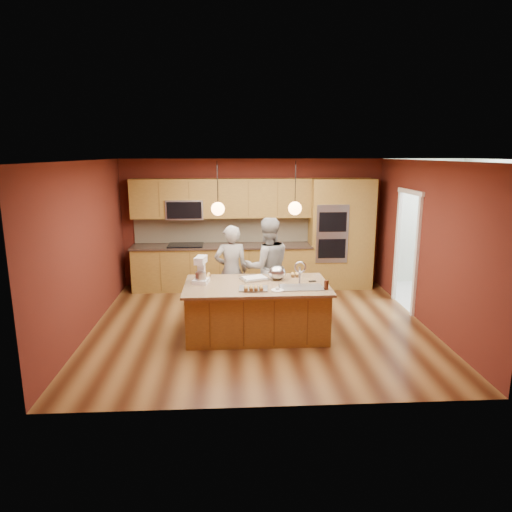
{
  "coord_description": "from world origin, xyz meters",
  "views": [
    {
      "loc": [
        -0.48,
        -7.15,
        2.81
      ],
      "look_at": [
        -0.07,
        -0.1,
        1.21
      ],
      "focal_mm": 32.0,
      "sensor_mm": 36.0,
      "label": 1
    }
  ],
  "objects": [
    {
      "name": "sheet_cake",
      "position": [
        -0.1,
        -0.11,
        0.85
      ],
      "size": [
        0.49,
        0.43,
        0.05
      ],
      "rotation": [
        0.0,
        0.0,
        0.35
      ],
      "color": "silver",
      "rests_on": "island"
    },
    {
      "name": "laundry_room",
      "position": [
        4.35,
        1.2,
        1.95
      ],
      "size": [
        2.6,
        2.7,
        2.7
      ],
      "color": "beige",
      "rests_on": "ground"
    },
    {
      "name": "pendant_left",
      "position": [
        -0.66,
        -0.36,
        2.0
      ],
      "size": [
        0.2,
        0.2,
        0.8
      ],
      "color": "black",
      "rests_on": "ceiling"
    },
    {
      "name": "wall_right",
      "position": [
        2.75,
        0.0,
        1.35
      ],
      "size": [
        0.0,
        5.0,
        5.0
      ],
      "primitive_type": "plane",
      "rotation": [
        1.57,
        0.0,
        -1.57
      ],
      "color": "#511B14",
      "rests_on": "ground"
    },
    {
      "name": "wall_back",
      "position": [
        0.0,
        2.5,
        1.35
      ],
      "size": [
        5.5,
        0.0,
        5.5
      ],
      "primitive_type": "plane",
      "rotation": [
        1.57,
        0.0,
        0.0
      ],
      "color": "#511B14",
      "rests_on": "ground"
    },
    {
      "name": "doorway_trim",
      "position": [
        2.73,
        0.8,
        1.05
      ],
      "size": [
        0.08,
        1.11,
        2.2
      ],
      "primitive_type": null,
      "color": "white",
      "rests_on": "wall_right"
    },
    {
      "name": "floor",
      "position": [
        0.0,
        0.0,
        0.0
      ],
      "size": [
        5.5,
        5.5,
        0.0
      ],
      "primitive_type": "plane",
      "color": "#3F200E",
      "rests_on": "ground"
    },
    {
      "name": "cupcakes_right",
      "position": [
        0.58,
        0.05,
        0.86
      ],
      "size": [
        0.15,
        0.15,
        0.07
      ],
      "primitive_type": null,
      "color": "tan",
      "rests_on": "island"
    },
    {
      "name": "ceiling",
      "position": [
        0.0,
        0.0,
        2.7
      ],
      "size": [
        5.5,
        5.5,
        0.0
      ],
      "primitive_type": "plane",
      "rotation": [
        3.14,
        0.0,
        0.0
      ],
      "color": "white",
      "rests_on": "ground"
    },
    {
      "name": "stand_mixer",
      "position": [
        -0.94,
        -0.22,
        1.0
      ],
      "size": [
        0.27,
        0.34,
        0.42
      ],
      "rotation": [
        0.0,
        0.0,
        -0.2
      ],
      "color": "white",
      "rests_on": "island"
    },
    {
      "name": "mixing_bowl",
      "position": [
        0.27,
        -0.09,
        0.93
      ],
      "size": [
        0.28,
        0.28,
        0.24
      ],
      "primitive_type": "ellipsoid",
      "color": "#B8BBBF",
      "rests_on": "island"
    },
    {
      "name": "cupcakes_rack",
      "position": [
        -0.15,
        -0.74,
        0.87
      ],
      "size": [
        0.3,
        0.15,
        0.07
      ],
      "primitive_type": null,
      "color": "tan",
      "rests_on": "island"
    },
    {
      "name": "island",
      "position": [
        -0.06,
        -0.36,
        0.42
      ],
      "size": [
        2.23,
        1.26,
        1.2
      ],
      "color": "brown",
      "rests_on": "floor"
    },
    {
      "name": "oven_column",
      "position": [
        1.85,
        2.19,
        1.15
      ],
      "size": [
        1.3,
        0.62,
        2.3
      ],
      "color": "brown",
      "rests_on": "floor"
    },
    {
      "name": "washer",
      "position": [
        4.23,
        0.93,
        0.51
      ],
      "size": [
        0.75,
        0.77,
        1.02
      ],
      "primitive_type": "cube",
      "rotation": [
        0.0,
        0.0,
        0.21
      ],
      "color": "white",
      "rests_on": "floor"
    },
    {
      "name": "plate",
      "position": [
        0.21,
        -0.72,
        0.83
      ],
      "size": [
        0.19,
        0.19,
        0.01
      ],
      "primitive_type": "cylinder",
      "color": "white",
      "rests_on": "island"
    },
    {
      "name": "cabinet_run",
      "position": [
        -0.68,
        2.25,
        0.98
      ],
      "size": [
        3.74,
        0.64,
        2.3
      ],
      "color": "brown",
      "rests_on": "floor"
    },
    {
      "name": "cupcakes_left",
      "position": [
        -0.92,
        -0.01,
        0.86
      ],
      "size": [
        0.24,
        0.32,
        0.07
      ],
      "primitive_type": null,
      "color": "tan",
      "rests_on": "island"
    },
    {
      "name": "dryer",
      "position": [
        4.2,
        1.63,
        0.51
      ],
      "size": [
        0.76,
        0.77,
        1.02
      ],
      "primitive_type": "cube",
      "rotation": [
        0.0,
        0.0,
        0.21
      ],
      "color": "white",
      "rests_on": "floor"
    },
    {
      "name": "wall_left",
      "position": [
        -2.75,
        0.0,
        1.35
      ],
      "size": [
        0.0,
        5.0,
        5.0
      ],
      "primitive_type": "plane",
      "rotation": [
        1.57,
        0.0,
        1.57
      ],
      "color": "#511B14",
      "rests_on": "ground"
    },
    {
      "name": "person_left",
      "position": [
        -0.47,
        0.52,
        0.81
      ],
      "size": [
        0.64,
        0.47,
        1.62
      ],
      "primitive_type": "imported",
      "rotation": [
        0.0,
        0.0,
        3.28
      ],
      "color": "black",
      "rests_on": "floor"
    },
    {
      "name": "phone",
      "position": [
        0.82,
        -0.26,
        0.83
      ],
      "size": [
        0.13,
        0.09,
        0.01
      ],
      "primitive_type": "cube",
      "rotation": [
        0.0,
        0.0,
        0.23
      ],
      "color": "black",
      "rests_on": "island"
    },
    {
      "name": "person_right",
      "position": [
        0.16,
        0.52,
        0.87
      ],
      "size": [
        0.96,
        0.81,
        1.74
      ],
      "primitive_type": "imported",
      "rotation": [
        0.0,
        0.0,
        3.33
      ],
      "color": "gray",
      "rests_on": "floor"
    },
    {
      "name": "cooling_rack",
      "position": [
        -0.14,
        -0.62,
        0.83
      ],
      "size": [
        0.45,
        0.33,
        0.02
      ],
      "primitive_type": "cube",
      "rotation": [
        0.0,
        0.0,
        -0.07
      ],
      "color": "#9D9FA5",
      "rests_on": "island"
    },
    {
      "name": "pendant_right",
      "position": [
        0.5,
        -0.36,
        2.0
      ],
      "size": [
        0.2,
        0.2,
        0.8
      ],
      "color": "black",
      "rests_on": "ceiling"
    },
    {
      "name": "wall_front",
      "position": [
        0.0,
        -2.5,
        1.35
      ],
      "size": [
        5.5,
        0.0,
        5.5
      ],
      "primitive_type": "plane",
      "rotation": [
        -1.57,
        0.0,
        0.0
      ],
      "color": "#511B14",
      "rests_on": "ground"
    },
    {
      "name": "tumbler",
      "position": [
        0.94,
        -0.69,
        0.89
      ],
      "size": [
        0.07,
        0.07,
        0.14
      ],
      "primitive_type": "cylinder",
      "color": "#3C1A0D",
      "rests_on": "island"
    }
  ]
}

